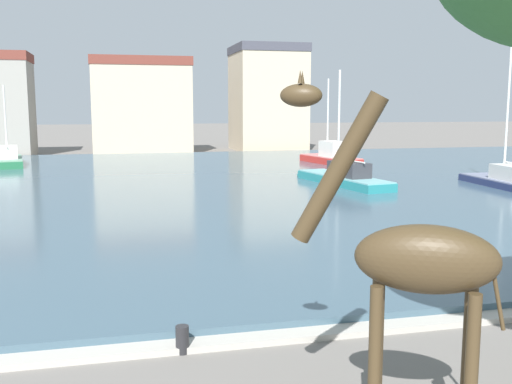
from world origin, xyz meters
TOP-DOWN VIEW (x-y plane):
  - harbor_water at (0.00, 29.42)m, footprint 81.25×42.92m
  - quay_edge_coping at (0.00, 7.71)m, footprint 81.25×0.50m
  - giraffe_statue at (0.15, 3.83)m, footprint 2.57×1.68m
  - sailboat_green at (-10.74, 42.18)m, footprint 2.88×7.29m
  - sailboat_navy at (16.48, 24.35)m, footprint 2.58×6.92m
  - sailboat_teal at (8.32, 27.15)m, footprint 2.99×8.42m
  - sailboat_red at (11.84, 38.26)m, footprint 3.08×6.76m
  - mooring_bollard at (-2.26, 7.56)m, footprint 0.24×0.24m
  - townhouse_wide_warehouse at (-0.80, 53.21)m, footprint 8.96×5.48m
  - townhouse_corner_house at (11.68, 55.25)m, footprint 6.73×7.41m

SIDE VIEW (x-z plane):
  - quay_edge_coping at x=0.00m, z-range 0.00..0.12m
  - harbor_water at x=0.00m, z-range 0.00..0.26m
  - mooring_bollard at x=-2.26m, z-range 0.00..0.50m
  - sailboat_navy at x=16.48m, z-range -3.76..4.73m
  - sailboat_teal at x=8.32m, z-range -2.63..3.64m
  - sailboat_green at x=-10.74m, z-range -2.38..3.48m
  - sailboat_red at x=11.84m, z-range -2.57..3.78m
  - giraffe_statue at x=0.15m, z-range 0.05..4.84m
  - townhouse_wide_warehouse at x=-0.80m, z-range 0.01..8.77m
  - townhouse_corner_house at x=11.68m, z-range 0.01..10.33m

